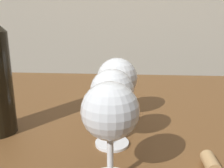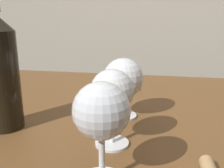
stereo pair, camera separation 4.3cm
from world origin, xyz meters
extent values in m
cube|color=brown|center=(0.00, 0.00, 0.74)|extent=(1.26, 0.80, 0.03)
cylinder|color=brown|center=(-0.57, 0.34, 0.36)|extent=(0.06, 0.06, 0.72)
cylinder|color=white|center=(-0.05, -0.28, 0.80)|extent=(0.01, 0.01, 0.08)
sphere|color=white|center=(-0.05, -0.28, 0.86)|extent=(0.08, 0.08, 0.08)
ellipsoid|color=pink|center=(-0.05, -0.28, 0.86)|extent=(0.07, 0.07, 0.03)
cylinder|color=white|center=(-0.05, -0.17, 0.75)|extent=(0.06, 0.06, 0.00)
cylinder|color=white|center=(-0.05, -0.17, 0.79)|extent=(0.01, 0.01, 0.07)
sphere|color=white|center=(-0.05, -0.17, 0.85)|extent=(0.08, 0.08, 0.08)
ellipsoid|color=gold|center=(-0.05, -0.17, 0.85)|extent=(0.07, 0.07, 0.03)
cylinder|color=white|center=(-0.05, -0.03, 0.75)|extent=(0.06, 0.06, 0.00)
cylinder|color=white|center=(-0.05, -0.03, 0.79)|extent=(0.01, 0.01, 0.06)
sphere|color=white|center=(-0.05, -0.03, 0.84)|extent=(0.09, 0.09, 0.09)
ellipsoid|color=#380711|center=(-0.05, -0.03, 0.84)|extent=(0.08, 0.08, 0.03)
cylinder|color=black|center=(-0.29, -0.13, 0.85)|extent=(0.07, 0.07, 0.20)
camera|label=1|loc=(-0.02, -0.58, 0.98)|focal=39.91mm
camera|label=2|loc=(0.02, -0.57, 0.98)|focal=39.91mm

